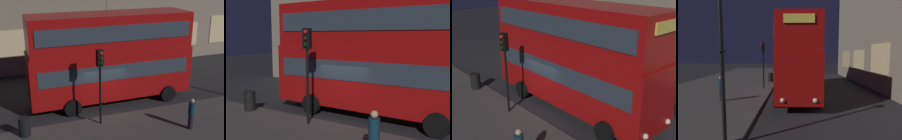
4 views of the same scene
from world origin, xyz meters
TOP-DOWN VIEW (x-y plane):
  - ground_plane at (0.00, 0.00)m, footprint 80.00×80.00m
  - double_decker_bus at (0.85, 1.23)m, footprint 9.99×2.94m
  - traffic_light_near_kerb at (-0.74, -1.71)m, footprint 0.37×0.39m
  - pedestrian at (3.40, -3.79)m, footprint 0.33×0.33m
  - litter_bin at (-4.61, -1.60)m, footprint 0.56×0.56m

SIDE VIEW (x-z plane):
  - ground_plane at x=0.00m, z-range 0.00..0.00m
  - litter_bin at x=-4.61m, z-range 0.12..1.08m
  - pedestrian at x=3.40m, z-range 0.15..1.80m
  - traffic_light_near_kerb at x=-0.74m, z-range 1.00..5.04m
  - double_decker_bus at x=0.85m, z-range 0.32..5.80m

